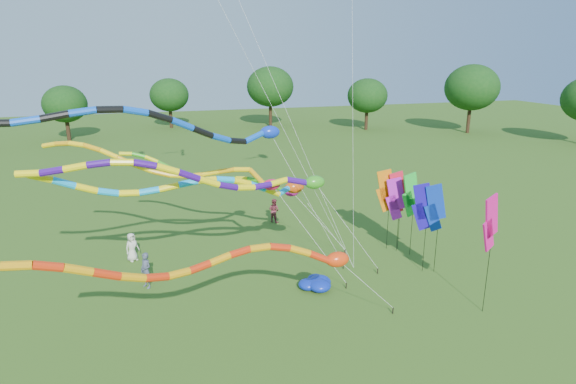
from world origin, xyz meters
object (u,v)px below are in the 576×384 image
object	(u,v)px
blue_nylon_heap	(313,284)
tube_kite_red	(238,262)
person_b	(146,270)
person_c	(274,210)
person_a	(132,247)
tube_kite_orange	(186,169)

from	to	relation	value
blue_nylon_heap	tube_kite_red	bearing A→B (deg)	-136.89
person_b	person_c	bearing A→B (deg)	96.23
tube_kite_red	blue_nylon_heap	size ratio (longest dim) A/B	7.57
tube_kite_red	person_a	xyz separation A→B (m)	(-3.91, 10.09, -2.98)
tube_kite_red	person_c	xyz separation A→B (m)	(5.12, 13.86, -2.96)
person_b	person_a	bearing A→B (deg)	156.11
person_a	person_b	size ratio (longest dim) A/B	0.89
tube_kite_red	person_a	size ratio (longest dim) A/B	8.65
person_c	blue_nylon_heap	bearing A→B (deg)	134.71
person_a	person_b	bearing A→B (deg)	-112.84
person_b	person_c	distance (m)	11.07
tube_kite_red	person_c	world-z (taller)	tube_kite_red
tube_kite_red	person_c	size ratio (longest dim) A/B	8.45
tube_kite_red	person_b	distance (m)	7.91
blue_nylon_heap	person_b	world-z (taller)	person_b
tube_kite_orange	blue_nylon_heap	xyz separation A→B (m)	(5.46, -2.54, -5.46)
tube_kite_orange	blue_nylon_heap	bearing A→B (deg)	-1.56
blue_nylon_heap	tube_kite_orange	bearing A→B (deg)	155.03
person_c	person_b	bearing A→B (deg)	89.95
tube_kite_red	person_c	distance (m)	15.07
blue_nylon_heap	person_c	world-z (taller)	person_c
tube_kite_red	tube_kite_orange	xyz separation A→B (m)	(-1.08, 6.65, 1.94)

